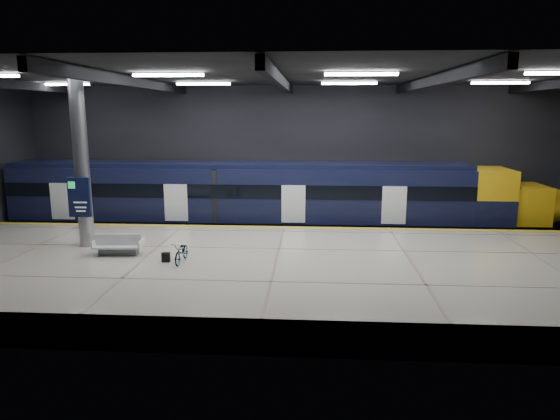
{
  "coord_description": "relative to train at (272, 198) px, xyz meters",
  "views": [
    {
      "loc": [
        1.31,
        -20.53,
        6.58
      ],
      "look_at": [
        -0.13,
        1.5,
        2.2
      ],
      "focal_mm": 32.0,
      "sensor_mm": 36.0,
      "label": 1
    }
  ],
  "objects": [
    {
      "name": "bicycle",
      "position": [
        -2.64,
        -8.58,
        -0.57
      ],
      "size": [
        0.56,
        1.5,
        0.78
      ],
      "primitive_type": "imported",
      "rotation": [
        0.0,
        0.0,
        -0.03
      ],
      "color": "#99999E",
      "rests_on": "platform"
    },
    {
      "name": "pannier_bag",
      "position": [
        -3.24,
        -8.58,
        -0.78
      ],
      "size": [
        0.31,
        0.2,
        0.35
      ],
      "primitive_type": "cube",
      "rotation": [
        0.0,
        0.0,
        0.05
      ],
      "color": "black",
      "rests_on": "platform"
    },
    {
      "name": "platform",
      "position": [
        0.83,
        -8.0,
        -1.51
      ],
      "size": [
        30.0,
        11.0,
        1.1
      ],
      "primitive_type": "cube",
      "color": "beige",
      "rests_on": "ground"
    },
    {
      "name": "bench",
      "position": [
        -5.35,
        -7.76,
        -0.67
      ],
      "size": [
        1.91,
        0.9,
        0.82
      ],
      "rotation": [
        0.0,
        0.0,
        0.07
      ],
      "color": "#595B60",
      "rests_on": "platform"
    },
    {
      "name": "rails",
      "position": [
        0.83,
        0.0,
        -1.98
      ],
      "size": [
        30.0,
        1.52,
        0.16
      ],
      "color": "gray",
      "rests_on": "ground"
    },
    {
      "name": "info_column",
      "position": [
        -7.17,
        -6.52,
        2.4
      ],
      "size": [
        0.9,
        0.78,
        6.9
      ],
      "color": "#9EA0A5",
      "rests_on": "platform"
    },
    {
      "name": "safety_strip",
      "position": [
        0.83,
        -2.75,
        -0.95
      ],
      "size": [
        30.0,
        0.4,
        0.01
      ],
      "primitive_type": "cube",
      "color": "gold",
      "rests_on": "platform"
    },
    {
      "name": "ground",
      "position": [
        0.83,
        -5.5,
        -2.06
      ],
      "size": [
        30.0,
        30.0,
        0.0
      ],
      "primitive_type": "plane",
      "color": "black",
      "rests_on": "ground"
    },
    {
      "name": "room_shell",
      "position": [
        0.83,
        -5.49,
        3.66
      ],
      "size": [
        30.1,
        16.1,
        8.05
      ],
      "color": "black",
      "rests_on": "ground"
    },
    {
      "name": "train",
      "position": [
        0.0,
        0.0,
        0.0
      ],
      "size": [
        29.4,
        2.84,
        3.79
      ],
      "color": "black",
      "rests_on": "ground"
    }
  ]
}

